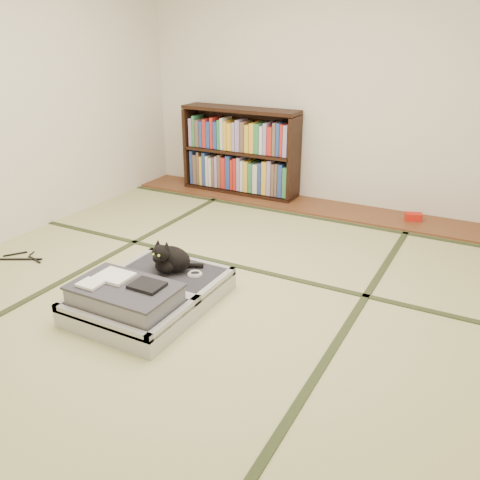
% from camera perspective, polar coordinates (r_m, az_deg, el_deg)
% --- Properties ---
extents(floor, '(4.50, 4.50, 0.00)m').
position_cam_1_polar(floor, '(3.60, -3.35, -5.43)').
color(floor, '#C4C282').
rests_on(floor, ground).
extents(wood_strip, '(4.00, 0.50, 0.02)m').
position_cam_1_polar(wood_strip, '(5.26, 8.05, 3.81)').
color(wood_strip, brown).
rests_on(wood_strip, ground).
extents(red_item, '(0.17, 0.13, 0.07)m').
position_cam_1_polar(red_item, '(5.05, 18.89, 2.49)').
color(red_item, red).
rests_on(red_item, wood_strip).
extents(room_shell, '(4.50, 4.50, 4.50)m').
position_cam_1_polar(room_shell, '(3.18, -3.98, 18.46)').
color(room_shell, white).
rests_on(room_shell, ground).
extents(tatami_borders, '(4.00, 4.50, 0.01)m').
position_cam_1_polar(tatami_borders, '(3.98, 0.35, -2.43)').
color(tatami_borders, '#2D381E').
rests_on(tatami_borders, ground).
extents(bookcase, '(1.29, 0.29, 0.92)m').
position_cam_1_polar(bookcase, '(5.54, 0.03, 9.76)').
color(bookcase, black).
rests_on(bookcase, wood_strip).
extents(suitcase, '(0.73, 0.98, 0.29)m').
position_cam_1_polar(suitcase, '(3.35, -10.47, -6.13)').
color(suitcase, '#A6A7AB').
rests_on(suitcase, floor).
extents(cat, '(0.33, 0.33, 0.26)m').
position_cam_1_polar(cat, '(3.50, -7.93, -2.11)').
color(cat, black).
rests_on(cat, suitcase).
extents(cable_coil, '(0.10, 0.10, 0.02)m').
position_cam_1_polar(cable_coil, '(3.47, -5.09, -3.80)').
color(cable_coil, white).
rests_on(cable_coil, suitcase).
extents(hanger, '(0.37, 0.25, 0.01)m').
position_cam_1_polar(hanger, '(4.39, -23.27, -1.85)').
color(hanger, black).
rests_on(hanger, floor).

